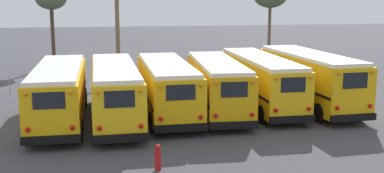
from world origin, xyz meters
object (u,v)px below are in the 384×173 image
object	(u,v)px
school_bus_0	(59,92)
school_bus_4	(260,80)
school_bus_3	(217,85)
utility_pole	(117,24)
school_bus_5	(309,78)
school_bus_2	(167,86)
school_bus_1	(115,90)
fire_hydrant	(158,157)

from	to	relation	value
school_bus_0	school_bus_4	distance (m)	11.62
school_bus_3	utility_pole	distance (m)	13.03
school_bus_0	utility_pole	world-z (taller)	utility_pole
school_bus_4	utility_pole	distance (m)	13.64
school_bus_5	school_bus_0	bearing A→B (deg)	-175.71
school_bus_2	school_bus_3	xyz separation A→B (m)	(2.88, -0.00, 0.00)
school_bus_2	school_bus_4	world-z (taller)	school_bus_4
school_bus_1	utility_pole	world-z (taller)	utility_pole
fire_hydrant	school_bus_0	bearing A→B (deg)	118.27
school_bus_5	utility_pole	size ratio (longest dim) A/B	1.16
school_bus_1	fire_hydrant	world-z (taller)	school_bus_1
school_bus_0	utility_pole	xyz separation A→B (m)	(3.41, 12.22, 2.82)
school_bus_1	fire_hydrant	bearing A→B (deg)	-79.69
school_bus_4	utility_pole	xyz separation A→B (m)	(-8.10, 10.61, 2.81)
school_bus_0	school_bus_5	size ratio (longest dim) A/B	1.02
school_bus_2	utility_pole	xyz separation A→B (m)	(-2.35, 11.59, 2.83)
school_bus_2	utility_pole	world-z (taller)	utility_pole
school_bus_2	school_bus_4	xyz separation A→B (m)	(5.75, 0.98, 0.03)
school_bus_2	school_bus_0	bearing A→B (deg)	-173.75
school_bus_5	utility_pole	xyz separation A→B (m)	(-10.98, 11.14, 2.69)
school_bus_0	school_bus_1	distance (m)	2.88
utility_pole	school_bus_2	bearing A→B (deg)	-78.56
school_bus_1	fire_hydrant	size ratio (longest dim) A/B	10.22
school_bus_2	school_bus_4	size ratio (longest dim) A/B	0.94
utility_pole	school_bus_0	bearing A→B (deg)	-105.59
school_bus_2	school_bus_5	bearing A→B (deg)	2.98
school_bus_5	school_bus_1	bearing A→B (deg)	-174.02
school_bus_3	school_bus_5	distance (m)	5.78
school_bus_4	fire_hydrant	xyz separation A→B (m)	(-7.20, -9.63, -1.14)
school_bus_5	utility_pole	world-z (taller)	utility_pole
school_bus_5	fire_hydrant	bearing A→B (deg)	-137.90
school_bus_2	school_bus_5	distance (m)	8.65
school_bus_1	school_bus_3	world-z (taller)	school_bus_1
school_bus_1	school_bus_4	world-z (taller)	school_bus_4
school_bus_0	school_bus_5	bearing A→B (deg)	4.29
school_bus_5	utility_pole	bearing A→B (deg)	134.58
school_bus_4	fire_hydrant	world-z (taller)	school_bus_4
utility_pole	school_bus_3	bearing A→B (deg)	-65.75
school_bus_4	utility_pole	world-z (taller)	utility_pole
school_bus_1	school_bus_4	distance (m)	8.80
school_bus_0	school_bus_5	xyz separation A→B (m)	(14.39, 1.08, 0.12)
school_bus_0	fire_hydrant	bearing A→B (deg)	-61.73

